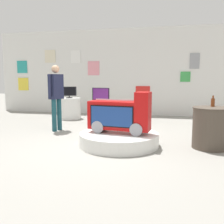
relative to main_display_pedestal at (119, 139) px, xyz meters
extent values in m
plane|color=gray|center=(-0.38, -0.10, -0.13)|extent=(30.00, 30.00, 0.00)
cube|color=silver|center=(-0.38, 4.46, 1.46)|extent=(10.76, 0.10, 3.17)
cube|color=yellow|center=(-4.87, 4.40, 0.99)|extent=(0.45, 0.02, 0.50)
cube|color=teal|center=(-4.89, 4.40, 1.69)|extent=(0.44, 0.02, 0.49)
cube|color=beige|center=(-3.64, 4.40, 2.08)|extent=(0.44, 0.02, 0.49)
cube|color=green|center=(1.51, 4.40, 1.28)|extent=(0.34, 0.02, 0.35)
cube|color=white|center=(-2.57, 4.40, 2.05)|extent=(0.39, 0.02, 0.47)
cube|color=gray|center=(1.80, 4.40, 1.83)|extent=(0.33, 0.02, 0.53)
cube|color=pink|center=(-1.86, 4.40, 1.61)|extent=(0.45, 0.02, 0.52)
cube|color=red|center=(0.02, 4.40, 0.78)|extent=(0.52, 0.02, 0.32)
cylinder|color=silver|center=(0.00, 0.00, 0.00)|extent=(1.61, 1.61, 0.26)
cylinder|color=gray|center=(-0.40, 0.05, 0.26)|extent=(0.30, 0.43, 0.25)
cylinder|color=gray|center=(0.40, -0.05, 0.26)|extent=(0.30, 0.43, 0.25)
cube|color=#B70F0F|center=(0.00, 0.00, 0.49)|extent=(1.28, 0.50, 0.57)
cube|color=#B70F0F|center=(0.48, -0.06, 0.87)|extent=(0.31, 0.38, 0.20)
cube|color=black|center=(-0.12, -0.17, 0.49)|extent=(0.88, 0.12, 0.42)
cube|color=navy|center=(-0.12, -0.17, 0.49)|extent=(0.84, 0.12, 0.38)
cube|color=#B2B2B7|center=(0.00, 0.00, 0.80)|extent=(0.99, 0.15, 0.02)
cylinder|color=silver|center=(-0.83, 1.62, 0.22)|extent=(0.69, 0.69, 0.70)
cylinder|color=black|center=(-0.83, 1.62, 0.58)|extent=(0.22, 0.22, 0.02)
cylinder|color=black|center=(-0.83, 1.62, 0.62)|extent=(0.04, 0.04, 0.05)
cube|color=black|center=(-0.83, 1.62, 0.81)|extent=(0.51, 0.17, 0.33)
cube|color=#561E6B|center=(-0.82, 1.60, 0.81)|extent=(0.46, 0.14, 0.30)
cylinder|color=silver|center=(-2.30, 3.01, 0.22)|extent=(0.75, 0.75, 0.70)
cylinder|color=black|center=(-2.30, 3.01, 0.58)|extent=(0.21, 0.21, 0.02)
cylinder|color=black|center=(-2.30, 3.01, 0.62)|extent=(0.04, 0.04, 0.06)
cube|color=black|center=(-2.30, 3.01, 0.80)|extent=(0.47, 0.18, 0.30)
cube|color=black|center=(-2.31, 2.99, 0.80)|extent=(0.43, 0.15, 0.27)
cylinder|color=#4C4238|center=(1.78, 0.20, 0.27)|extent=(0.68, 0.68, 0.81)
cylinder|color=#4C4238|center=(1.78, 0.20, 0.67)|extent=(0.71, 0.71, 0.02)
cylinder|color=brown|center=(1.81, 0.32, 0.76)|extent=(0.07, 0.07, 0.16)
cylinder|color=brown|center=(1.81, 0.32, 0.87)|extent=(0.03, 0.03, 0.06)
cylinder|color=#194751|center=(-1.90, 0.99, 0.29)|extent=(0.12, 0.12, 0.83)
cylinder|color=#194751|center=(-1.84, 1.19, 0.29)|extent=(0.12, 0.12, 0.83)
cube|color=#1E233F|center=(-1.87, 1.09, 1.02)|extent=(0.30, 0.42, 0.63)
sphere|color=tan|center=(-1.87, 1.09, 1.46)|extent=(0.20, 0.20, 0.20)
cylinder|color=#1E233F|center=(-1.94, 0.86, 1.05)|extent=(0.08, 0.08, 0.57)
cylinder|color=#1E233F|center=(-1.80, 1.32, 1.05)|extent=(0.08, 0.08, 0.57)
camera|label=1|loc=(0.97, -4.93, 1.23)|focal=40.52mm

